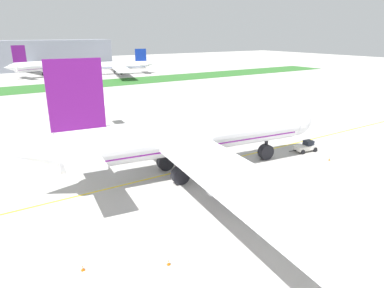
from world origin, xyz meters
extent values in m
plane|color=#ADAAA5|center=(0.00, 0.00, 0.00)|extent=(600.00, 600.00, 0.00)
cube|color=yellow|center=(0.00, 3.21, 0.00)|extent=(280.00, 0.36, 0.01)
cube|color=#2D6628|center=(0.00, 113.72, 0.05)|extent=(320.00, 24.00, 0.10)
cylinder|color=white|center=(-5.23, 1.57, 6.71)|extent=(41.09, 10.88, 5.96)
cube|color=#661472|center=(-5.23, 1.57, 5.67)|extent=(39.42, 10.21, 0.72)
sphere|color=white|center=(16.58, -1.11, 6.71)|extent=(5.67, 5.67, 5.67)
cone|color=white|center=(-28.07, 4.38, 7.16)|extent=(7.13, 5.83, 5.07)
cube|color=#661472|center=(-22.18, 3.66, 14.46)|extent=(7.34, 1.48, 9.54)
cube|color=white|center=(-22.26, 9.68, 7.60)|extent=(5.60, 10.02, 0.42)
cube|color=white|center=(-23.71, -2.16, 7.60)|extent=(5.60, 10.02, 0.42)
cube|color=white|center=(-4.65, 22.95, 5.96)|extent=(13.34, 37.42, 0.48)
cube|color=white|center=(-9.84, -19.30, 5.96)|extent=(13.34, 37.42, 0.48)
cylinder|color=#B7BABF|center=(-4.44, 14.62, 4.16)|extent=(6.02, 3.95, 3.28)
cylinder|color=black|center=(-1.63, 14.28, 4.16)|extent=(0.91, 3.48, 3.44)
cylinder|color=#B7BABF|center=(-7.63, -11.28, 4.16)|extent=(6.02, 3.95, 3.28)
cylinder|color=black|center=(-4.81, -11.62, 4.16)|extent=(0.91, 3.48, 3.44)
cylinder|color=black|center=(10.11, -0.31, 2.57)|extent=(0.62, 0.62, 2.31)
cylinder|color=black|center=(10.11, -0.31, 1.42)|extent=(2.97, 1.61, 2.83)
cylinder|color=black|center=(-8.07, 5.08, 2.57)|extent=(0.62, 0.62, 2.31)
cylinder|color=black|center=(-8.07, 5.08, 1.42)|extent=(2.97, 1.61, 2.83)
cylinder|color=black|center=(-8.84, -1.14, 2.57)|extent=(0.62, 0.62, 2.31)
cylinder|color=black|center=(-8.84, -1.14, 1.42)|extent=(2.97, 1.61, 2.83)
cube|color=black|center=(15.69, -1.00, 7.46)|extent=(2.62, 4.69, 1.07)
sphere|color=black|center=(-20.21, 6.36, 7.25)|extent=(0.42, 0.42, 0.42)
sphere|color=black|center=(-17.85, 6.07, 7.25)|extent=(0.42, 0.42, 0.42)
sphere|color=black|center=(-15.49, 5.78, 7.25)|extent=(0.42, 0.42, 0.42)
sphere|color=black|center=(-13.13, 5.49, 7.25)|extent=(0.42, 0.42, 0.42)
sphere|color=black|center=(-10.77, 5.20, 7.25)|extent=(0.42, 0.42, 0.42)
sphere|color=black|center=(-8.41, 4.91, 7.25)|extent=(0.42, 0.42, 0.42)
sphere|color=black|center=(-6.05, 4.62, 7.25)|extent=(0.42, 0.42, 0.42)
sphere|color=black|center=(-3.69, 4.33, 7.25)|extent=(0.42, 0.42, 0.42)
sphere|color=black|center=(-1.33, 4.04, 7.25)|extent=(0.42, 0.42, 0.42)
sphere|color=black|center=(1.03, 3.75, 7.25)|extent=(0.42, 0.42, 0.42)
sphere|color=black|center=(3.39, 3.46, 7.25)|extent=(0.42, 0.42, 0.42)
sphere|color=black|center=(5.75, 3.17, 7.25)|extent=(0.42, 0.42, 0.42)
sphere|color=black|center=(8.11, 2.88, 7.25)|extent=(0.42, 0.42, 0.42)
sphere|color=black|center=(10.47, 2.59, 7.25)|extent=(0.42, 0.42, 0.42)
cube|color=white|center=(19.76, -1.50, 0.86)|extent=(4.76, 2.59, 0.82)
cube|color=black|center=(20.43, -1.58, 1.72)|extent=(1.81, 1.75, 0.90)
cylinder|color=black|center=(16.61, -1.11, 0.60)|extent=(1.80, 0.34, 0.12)
cylinder|color=black|center=(18.06, -2.32, 0.45)|extent=(0.94, 0.46, 0.90)
cylinder|color=black|center=(18.31, -0.28, 0.45)|extent=(0.94, 0.46, 0.90)
cylinder|color=black|center=(21.21, -2.71, 0.45)|extent=(0.94, 0.46, 0.90)
cylinder|color=black|center=(21.46, -0.67, 0.45)|extent=(0.94, 0.46, 0.90)
cylinder|color=black|center=(1.40, -20.27, 0.40)|extent=(0.12, 0.12, 0.80)
cylinder|color=orange|center=(1.44, -20.14, 1.05)|extent=(0.09, 0.09, 0.51)
cylinder|color=black|center=(1.35, -20.45, 0.40)|extent=(0.12, 0.12, 0.80)
cylinder|color=orange|center=(1.31, -20.59, 1.05)|extent=(0.09, 0.09, 0.51)
cube|color=orange|center=(1.37, -20.36, 1.08)|extent=(0.34, 0.47, 0.57)
sphere|color=tan|center=(1.37, -20.36, 1.48)|extent=(0.22, 0.22, 0.22)
cube|color=#F2590C|center=(19.47, -7.26, 0.01)|extent=(0.36, 0.36, 0.03)
cone|color=#F2590C|center=(19.47, -7.26, 0.31)|extent=(0.28, 0.28, 0.55)
cylinder|color=white|center=(19.47, -7.26, 0.33)|extent=(0.17, 0.17, 0.06)
cube|color=#F2590C|center=(-19.99, -17.37, 0.01)|extent=(0.36, 0.36, 0.03)
cone|color=#F2590C|center=(-19.99, -17.37, 0.31)|extent=(0.28, 0.28, 0.55)
cylinder|color=white|center=(-19.99, -17.37, 0.33)|extent=(0.17, 0.17, 0.06)
cube|color=#F2590C|center=(-27.55, -13.52, 0.01)|extent=(0.36, 0.36, 0.03)
cone|color=#F2590C|center=(-27.55, -13.52, 0.31)|extent=(0.28, 0.28, 0.55)
cylinder|color=white|center=(-27.55, -13.52, 0.33)|extent=(0.17, 0.17, 0.06)
cube|color=white|center=(-13.68, 28.55, 1.76)|extent=(4.64, 2.87, 2.62)
cube|color=white|center=(-16.42, 28.11, 1.42)|extent=(2.00, 2.36, 1.93)
cube|color=#263347|center=(-17.20, 27.99, 1.80)|extent=(0.37, 1.85, 0.85)
cylinder|color=black|center=(-16.25, 27.02, 0.45)|extent=(0.94, 0.44, 0.90)
cylinder|color=black|center=(-16.60, 29.21, 0.45)|extent=(0.94, 0.44, 0.90)
cylinder|color=black|center=(-12.43, 27.62, 0.45)|extent=(0.94, 0.44, 0.90)
cylinder|color=black|center=(-12.77, 29.81, 0.45)|extent=(0.94, 0.44, 0.90)
cylinder|color=white|center=(4.14, 153.99, 5.74)|extent=(36.30, 12.22, 5.10)
cube|color=#661472|center=(4.14, 153.99, 4.85)|extent=(34.81, 11.53, 0.61)
sphere|color=white|center=(23.15, 157.88, 5.74)|extent=(4.85, 4.85, 4.85)
cone|color=white|center=(-15.75, 149.92, 6.13)|extent=(6.37, 5.38, 4.34)
cube|color=#661472|center=(-10.68, 150.96, 12.38)|extent=(6.45, 1.80, 8.17)
cube|color=white|center=(-12.41, 155.81, 6.51)|extent=(5.52, 8.80, 0.36)
cube|color=white|center=(-10.36, 145.81, 6.51)|extent=(5.52, 8.80, 0.36)
cube|color=white|center=(-1.39, 172.00, 5.10)|extent=(14.26, 33.34, 0.41)
cube|color=white|center=(6.13, 135.25, 5.10)|extent=(14.26, 33.34, 0.41)
cylinder|color=#B7BABF|center=(1.13, 165.08, 3.56)|extent=(5.31, 3.72, 2.81)
cylinder|color=black|center=(3.51, 165.56, 3.56)|extent=(1.00, 2.97, 2.95)
cylinder|color=#B7BABF|center=(5.73, 142.61, 3.56)|extent=(5.31, 3.72, 2.81)
cylinder|color=black|center=(8.10, 143.10, 3.56)|extent=(1.00, 2.97, 2.95)
cylinder|color=black|center=(17.54, 156.73, 2.20)|extent=(0.53, 0.53, 1.98)
cylinder|color=black|center=(17.54, 156.73, 1.21)|extent=(2.59, 1.55, 2.42)
cylinder|color=black|center=(0.78, 156.04, 2.20)|extent=(0.53, 0.53, 1.98)
cylinder|color=black|center=(0.78, 156.04, 1.21)|extent=(2.59, 1.55, 2.42)
cylinder|color=black|center=(1.85, 150.79, 2.20)|extent=(0.53, 0.53, 1.98)
cylinder|color=black|center=(1.85, 150.79, 1.21)|extent=(2.59, 1.55, 2.42)
cylinder|color=white|center=(36.48, 145.27, 4.78)|extent=(35.08, 13.03, 4.25)
cube|color=navy|center=(36.48, 145.27, 4.04)|extent=(33.63, 12.34, 0.51)
sphere|color=white|center=(18.35, 150.03, 4.78)|extent=(4.04, 4.04, 4.04)
cone|color=white|center=(55.33, 140.33, 5.10)|extent=(5.44, 4.68, 3.61)
cube|color=navy|center=(50.76, 141.53, 10.31)|extent=(6.23, 2.02, 6.80)
cube|color=white|center=(50.36, 137.24, 5.42)|extent=(5.47, 7.56, 0.30)
cube|color=white|center=(52.52, 145.46, 5.42)|extent=(5.47, 7.56, 0.30)
cube|color=white|center=(33.62, 127.47, 4.25)|extent=(15.51, 32.56, 0.34)
cube|color=white|center=(42.73, 162.18, 4.25)|extent=(15.51, 32.56, 0.34)
cylinder|color=#B7BABF|center=(34.41, 134.62, 2.96)|extent=(4.50, 3.29, 2.34)
cylinder|color=black|center=(32.46, 135.14, 2.96)|extent=(0.96, 2.46, 2.45)
cylinder|color=#B7BABF|center=(39.90, 155.57, 2.96)|extent=(4.50, 3.29, 2.34)
cylinder|color=black|center=(37.95, 156.08, 2.96)|extent=(0.96, 2.46, 2.45)
cylinder|color=black|center=(23.56, 148.66, 1.83)|extent=(0.44, 0.44, 1.65)
cylinder|color=black|center=(23.56, 148.66, 1.01)|extent=(2.18, 1.39, 2.02)
cylinder|color=black|center=(38.63, 142.40, 1.83)|extent=(0.44, 0.44, 1.65)
cylinder|color=black|center=(38.63, 142.40, 1.01)|extent=(2.18, 1.39, 2.02)
cylinder|color=black|center=(39.76, 146.72, 1.83)|extent=(0.44, 0.44, 1.65)
cylinder|color=black|center=(39.76, 146.72, 1.01)|extent=(2.18, 1.39, 2.02)
cube|color=gray|center=(-14.02, 192.78, 9.00)|extent=(125.98, 20.00, 18.00)
camera|label=1|loc=(-33.95, -43.33, 22.44)|focal=32.18mm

